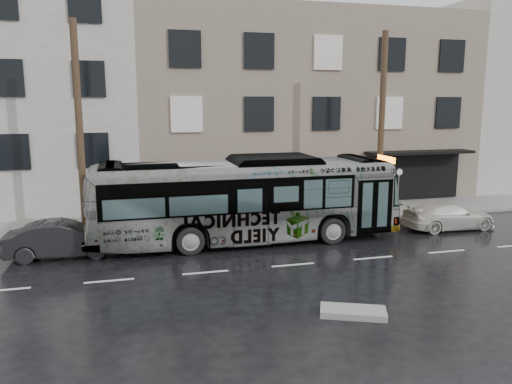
# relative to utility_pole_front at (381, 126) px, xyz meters

# --- Properties ---
(ground) EXTENTS (120.00, 120.00, 0.00)m
(ground) POSITION_rel_utility_pole_front_xyz_m (-6.50, -3.30, -4.65)
(ground) COLOR black
(ground) RESTS_ON ground
(sidewalk) EXTENTS (90.00, 3.60, 0.15)m
(sidewalk) POSITION_rel_utility_pole_front_xyz_m (-6.50, 1.60, -4.58)
(sidewalk) COLOR gray
(sidewalk) RESTS_ON ground
(building_taupe) EXTENTS (20.00, 12.00, 11.00)m
(building_taupe) POSITION_rel_utility_pole_front_xyz_m (-1.50, 9.40, 0.85)
(building_taupe) COLOR gray
(building_taupe) RESTS_ON ground
(utility_pole_front) EXTENTS (0.30, 0.30, 9.00)m
(utility_pole_front) POSITION_rel_utility_pole_front_xyz_m (0.00, 0.00, 0.00)
(utility_pole_front) COLOR #4F3B27
(utility_pole_front) RESTS_ON sidewalk
(utility_pole_rear) EXTENTS (0.30, 0.30, 9.00)m
(utility_pole_rear) POSITION_rel_utility_pole_front_xyz_m (-14.00, 0.00, 0.00)
(utility_pole_rear) COLOR #4F3B27
(utility_pole_rear) RESTS_ON sidewalk
(sign_post) EXTENTS (0.06, 0.06, 2.40)m
(sign_post) POSITION_rel_utility_pole_front_xyz_m (1.10, 0.00, -3.30)
(sign_post) COLOR slate
(sign_post) RESTS_ON sidewalk
(bus) EXTENTS (12.91, 3.06, 3.59)m
(bus) POSITION_rel_utility_pole_front_xyz_m (-7.44, -2.30, -2.85)
(bus) COLOR #B2B2B2
(bus) RESTS_ON ground
(white_sedan) EXTENTS (4.34, 1.76, 1.26)m
(white_sedan) POSITION_rel_utility_pole_front_xyz_m (2.17, -2.68, -4.02)
(white_sedan) COLOR beige
(white_sedan) RESTS_ON ground
(dark_sedan) EXTENTS (4.25, 1.56, 1.39)m
(dark_sedan) POSITION_rel_utility_pole_front_xyz_m (-14.59, -2.66, -3.95)
(dark_sedan) COLOR black
(dark_sedan) RESTS_ON ground
(slush_pile) EXTENTS (1.97, 1.45, 0.18)m
(slush_pile) POSITION_rel_utility_pole_front_xyz_m (-6.29, -10.31, -4.56)
(slush_pile) COLOR #A29E9A
(slush_pile) RESTS_ON ground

